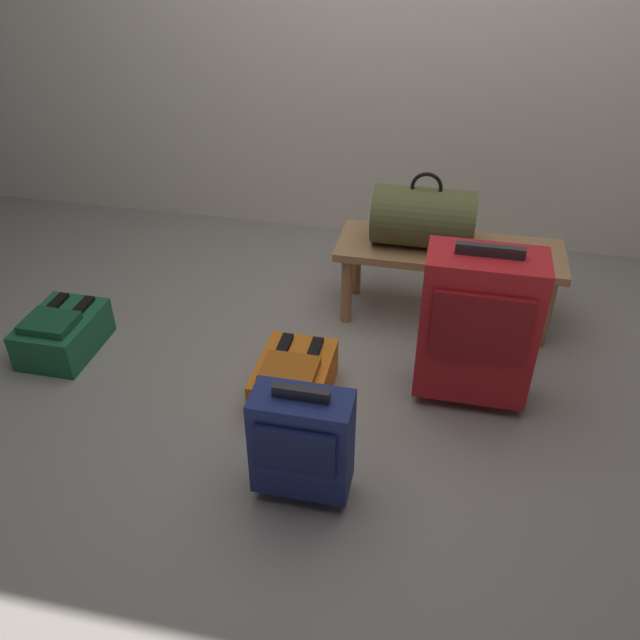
% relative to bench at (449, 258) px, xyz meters
% --- Properties ---
extents(ground_plane, '(6.60, 6.60, 0.00)m').
position_rel_bench_xyz_m(ground_plane, '(-0.40, -0.75, -0.32)').
color(ground_plane, gray).
extents(bench, '(1.00, 0.36, 0.37)m').
position_rel_bench_xyz_m(bench, '(0.00, 0.00, 0.00)').
color(bench, '#A87A4C').
rests_on(bench, ground).
extents(duffel_bag_olive, '(0.44, 0.26, 0.34)m').
position_rel_bench_xyz_m(duffel_bag_olive, '(-0.13, 0.00, 0.19)').
color(duffel_bag_olive, '#51562D').
rests_on(duffel_bag_olive, bench).
extents(cell_phone, '(0.07, 0.14, 0.01)m').
position_rel_bench_xyz_m(cell_phone, '(0.37, -0.03, 0.06)').
color(cell_phone, black).
rests_on(cell_phone, bench).
extents(suitcase_upright_red, '(0.43, 0.25, 0.68)m').
position_rel_bench_xyz_m(suitcase_upright_red, '(0.13, -0.55, 0.03)').
color(suitcase_upright_red, red).
rests_on(suitcase_upright_red, ground).
extents(suitcase_small_navy, '(0.32, 0.19, 0.46)m').
position_rel_bench_xyz_m(suitcase_small_navy, '(-0.39, -1.18, -0.08)').
color(suitcase_small_navy, navy).
rests_on(suitcase_small_navy, ground).
extents(backpack_orange, '(0.28, 0.38, 0.21)m').
position_rel_bench_xyz_m(backpack_orange, '(-0.54, -0.71, -0.22)').
color(backpack_orange, orange).
rests_on(backpack_orange, ground).
extents(backpack_green, '(0.28, 0.38, 0.21)m').
position_rel_bench_xyz_m(backpack_green, '(-1.60, -0.62, -0.22)').
color(backpack_green, '#1E6038').
rests_on(backpack_green, ground).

